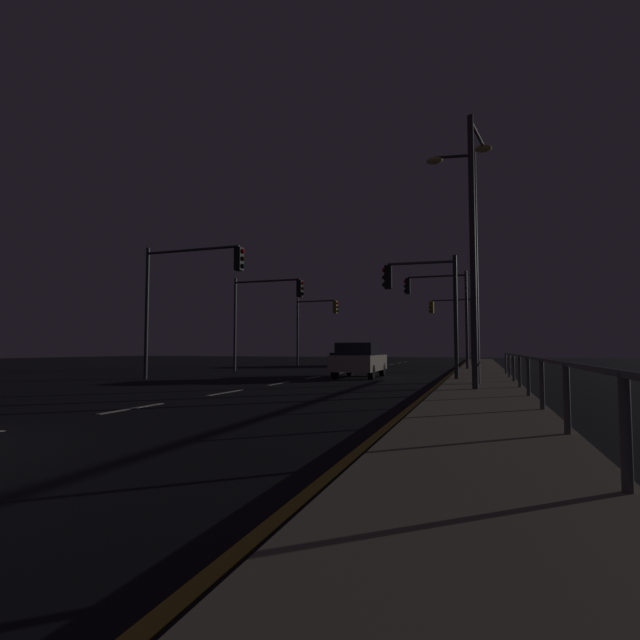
{
  "coord_description": "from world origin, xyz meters",
  "views": [
    {
      "loc": [
        7.2,
        -3.71,
        1.29
      ],
      "look_at": [
        -1.08,
        21.12,
        2.87
      ],
      "focal_mm": 27.03,
      "sensor_mm": 36.0,
      "label": 1
    }
  ],
  "objects_px": {
    "traffic_light_near_left": "(422,293)",
    "traffic_light_far_right": "(315,318)",
    "car": "(359,359)",
    "traffic_light_far_left": "(453,317)",
    "car_oncoming": "(348,355)",
    "traffic_light_mid_left": "(440,301)",
    "traffic_light_overhead_east": "(264,304)",
    "street_lamp_across_street": "(468,245)",
    "traffic_light_near_right": "(187,283)",
    "street_lamp_mid_block": "(475,226)"
  },
  "relations": [
    {
      "from": "traffic_light_near_right",
      "to": "traffic_light_near_left",
      "type": "bearing_deg",
      "value": 11.91
    },
    {
      "from": "car_oncoming",
      "to": "traffic_light_near_left",
      "type": "distance_m",
      "value": 18.04
    },
    {
      "from": "street_lamp_across_street",
      "to": "traffic_light_near_left",
      "type": "bearing_deg",
      "value": 127.79
    },
    {
      "from": "street_lamp_mid_block",
      "to": "traffic_light_overhead_east",
      "type": "bearing_deg",
      "value": 139.05
    },
    {
      "from": "car_oncoming",
      "to": "traffic_light_far_right",
      "type": "relative_size",
      "value": 0.85
    },
    {
      "from": "traffic_light_near_right",
      "to": "traffic_light_overhead_east",
      "type": "distance_m",
      "value": 7.89
    },
    {
      "from": "traffic_light_mid_left",
      "to": "street_lamp_mid_block",
      "type": "relative_size",
      "value": 0.71
    },
    {
      "from": "traffic_light_near_right",
      "to": "traffic_light_far_left",
      "type": "bearing_deg",
      "value": 66.29
    },
    {
      "from": "traffic_light_far_right",
      "to": "car",
      "type": "bearing_deg",
      "value": -63.36
    },
    {
      "from": "car",
      "to": "traffic_light_near_right",
      "type": "height_order",
      "value": "traffic_light_near_right"
    },
    {
      "from": "car_oncoming",
      "to": "traffic_light_near_right",
      "type": "xyz_separation_m",
      "value": [
        -2.11,
        -18.24,
        3.24
      ]
    },
    {
      "from": "traffic_light_near_left",
      "to": "traffic_light_mid_left",
      "type": "height_order",
      "value": "traffic_light_mid_left"
    },
    {
      "from": "car",
      "to": "traffic_light_far_left",
      "type": "distance_m",
      "value": 18.36
    },
    {
      "from": "traffic_light_near_left",
      "to": "street_lamp_mid_block",
      "type": "xyz_separation_m",
      "value": [
        2.07,
        -4.29,
        1.49
      ]
    },
    {
      "from": "car",
      "to": "car_oncoming",
      "type": "distance_m",
      "value": 14.75
    },
    {
      "from": "car",
      "to": "traffic_light_far_left",
      "type": "relative_size",
      "value": 0.84
    },
    {
      "from": "traffic_light_overhead_east",
      "to": "traffic_light_mid_left",
      "type": "bearing_deg",
      "value": 24.12
    },
    {
      "from": "traffic_light_near_right",
      "to": "traffic_light_near_left",
      "type": "distance_m",
      "value": 9.75
    },
    {
      "from": "traffic_light_overhead_east",
      "to": "street_lamp_across_street",
      "type": "bearing_deg",
      "value": -35.69
    },
    {
      "from": "traffic_light_near_left",
      "to": "street_lamp_across_street",
      "type": "relative_size",
      "value": 0.61
    },
    {
      "from": "traffic_light_near_left",
      "to": "traffic_light_far_right",
      "type": "distance_m",
      "value": 18.75
    },
    {
      "from": "car",
      "to": "car_oncoming",
      "type": "height_order",
      "value": "same"
    },
    {
      "from": "car_oncoming",
      "to": "street_lamp_across_street",
      "type": "relative_size",
      "value": 0.56
    },
    {
      "from": "car_oncoming",
      "to": "traffic_light_overhead_east",
      "type": "height_order",
      "value": "traffic_light_overhead_east"
    },
    {
      "from": "street_lamp_mid_block",
      "to": "street_lamp_across_street",
      "type": "height_order",
      "value": "street_lamp_mid_block"
    },
    {
      "from": "traffic_light_far_left",
      "to": "street_lamp_mid_block",
      "type": "height_order",
      "value": "street_lamp_mid_block"
    },
    {
      "from": "car_oncoming",
      "to": "traffic_light_near_right",
      "type": "relative_size",
      "value": 0.79
    },
    {
      "from": "traffic_light_near_left",
      "to": "traffic_light_overhead_east",
      "type": "height_order",
      "value": "traffic_light_overhead_east"
    },
    {
      "from": "traffic_light_overhead_east",
      "to": "street_lamp_across_street",
      "type": "relative_size",
      "value": 0.69
    },
    {
      "from": "street_lamp_mid_block",
      "to": "street_lamp_across_street",
      "type": "relative_size",
      "value": 1.02
    },
    {
      "from": "traffic_light_far_left",
      "to": "traffic_light_near_right",
      "type": "distance_m",
      "value": 23.99
    },
    {
      "from": "car",
      "to": "street_lamp_across_street",
      "type": "bearing_deg",
      "value": -42.35
    },
    {
      "from": "traffic_light_near_right",
      "to": "traffic_light_near_left",
      "type": "relative_size",
      "value": 1.18
    },
    {
      "from": "traffic_light_far_left",
      "to": "traffic_light_overhead_east",
      "type": "relative_size",
      "value": 0.97
    },
    {
      "from": "traffic_light_near_left",
      "to": "traffic_light_far_right",
      "type": "xyz_separation_m",
      "value": [
        -9.99,
        15.87,
        0.18
      ]
    },
    {
      "from": "traffic_light_near_right",
      "to": "street_lamp_across_street",
      "type": "distance_m",
      "value": 11.39
    },
    {
      "from": "traffic_light_near_right",
      "to": "traffic_light_overhead_east",
      "type": "height_order",
      "value": "traffic_light_near_right"
    },
    {
      "from": "street_lamp_across_street",
      "to": "traffic_light_near_right",
      "type": "bearing_deg",
      "value": 178.21
    },
    {
      "from": "traffic_light_far_left",
      "to": "traffic_light_overhead_east",
      "type": "xyz_separation_m",
      "value": [
        -9.77,
        -14.07,
        0.04
      ]
    },
    {
      "from": "car_oncoming",
      "to": "traffic_light_near_left",
      "type": "height_order",
      "value": "traffic_light_near_left"
    },
    {
      "from": "traffic_light_near_left",
      "to": "street_lamp_across_street",
      "type": "bearing_deg",
      "value": -52.21
    },
    {
      "from": "traffic_light_far_left",
      "to": "traffic_light_overhead_east",
      "type": "bearing_deg",
      "value": -124.75
    },
    {
      "from": "traffic_light_near_left",
      "to": "traffic_light_far_right",
      "type": "bearing_deg",
      "value": 122.19
    },
    {
      "from": "car",
      "to": "traffic_light_far_left",
      "type": "bearing_deg",
      "value": 79.79
    },
    {
      "from": "car_oncoming",
      "to": "traffic_light_mid_left",
      "type": "bearing_deg",
      "value": -39.77
    },
    {
      "from": "car_oncoming",
      "to": "traffic_light_far_right",
      "type": "distance_m",
      "value": 3.87
    },
    {
      "from": "car_oncoming",
      "to": "traffic_light_far_left",
      "type": "xyz_separation_m",
      "value": [
        7.53,
        3.73,
        3.01
      ]
    },
    {
      "from": "traffic_light_far_left",
      "to": "traffic_light_near_right",
      "type": "bearing_deg",
      "value": -113.71
    },
    {
      "from": "traffic_light_mid_left",
      "to": "traffic_light_overhead_east",
      "type": "bearing_deg",
      "value": -155.88
    },
    {
      "from": "traffic_light_far_left",
      "to": "traffic_light_mid_left",
      "type": "height_order",
      "value": "traffic_light_mid_left"
    }
  ]
}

